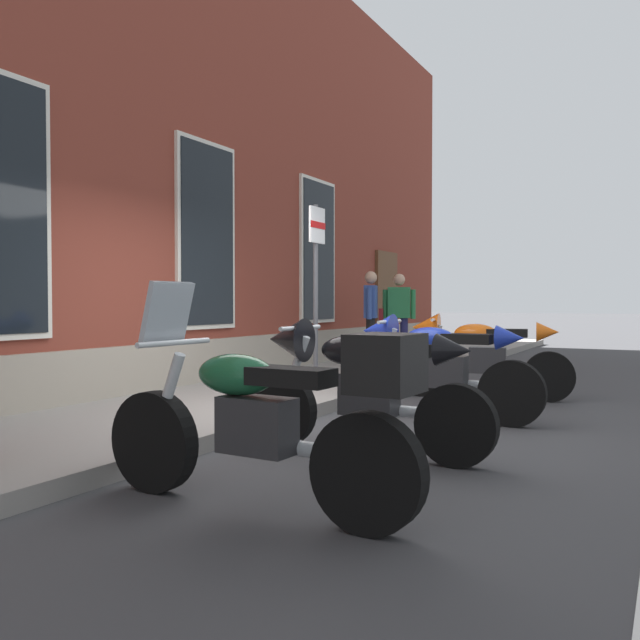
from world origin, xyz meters
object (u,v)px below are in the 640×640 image
motorcycle_orange_sport (476,352)px  parking_sign (316,269)px  pedestrian_blue_top (371,312)px  pedestrian_striped_shirt (399,313)px  motorcycle_black_sport (353,381)px  motorcycle_blue_sport (432,363)px  motorcycle_green_touring (267,417)px

motorcycle_orange_sport → parking_sign: (-1.01, 1.72, 1.03)m
pedestrian_blue_top → pedestrian_striped_shirt: (0.69, -0.24, -0.01)m
motorcycle_black_sport → pedestrian_striped_shirt: size_ratio=1.34×
pedestrian_blue_top → pedestrian_striped_shirt: size_ratio=1.01×
pedestrian_blue_top → motorcycle_black_sport: bearing=-157.5°
motorcycle_blue_sport → parking_sign: (0.70, 1.72, 1.02)m
motorcycle_blue_sport → motorcycle_orange_sport: motorcycle_blue_sport is taller
pedestrian_blue_top → parking_sign: parking_sign is taller
pedestrian_blue_top → pedestrian_striped_shirt: pedestrian_blue_top is taller
motorcycle_green_touring → pedestrian_blue_top: bearing=19.5°
parking_sign → pedestrian_blue_top: bearing=12.3°
motorcycle_black_sport → pedestrian_blue_top: size_ratio=1.32×
motorcycle_black_sport → parking_sign: bearing=34.1°
motorcycle_orange_sport → pedestrian_striped_shirt: pedestrian_striped_shirt is taller
motorcycle_black_sport → parking_sign: (2.46, 1.67, 1.03)m
pedestrian_striped_shirt → parking_sign: (-3.96, -0.47, 0.59)m
motorcycle_green_touring → parking_sign: 4.55m
motorcycle_black_sport → pedestrian_blue_top: bearing=22.5°
motorcycle_green_touring → motorcycle_blue_sport: size_ratio=1.03×
motorcycle_blue_sport → pedestrian_blue_top: 4.68m
motorcycle_orange_sport → parking_sign: size_ratio=0.95×
motorcycle_blue_sport → pedestrian_striped_shirt: 5.17m
motorcycle_blue_sport → pedestrian_striped_shirt: pedestrian_striped_shirt is taller
motorcycle_green_touring → motorcycle_blue_sport: (3.31, 0.14, 0.03)m
motorcycle_green_touring → pedestrian_striped_shirt: bearing=16.3°
motorcycle_blue_sport → pedestrian_striped_shirt: size_ratio=1.33×
motorcycle_green_touring → motorcycle_black_sport: (1.56, 0.20, 0.03)m
motorcycle_orange_sport → pedestrian_blue_top: (2.26, 2.43, 0.45)m
motorcycle_black_sport → pedestrian_striped_shirt: (6.42, 2.14, 0.43)m
parking_sign → pedestrian_striped_shirt: bearing=6.8°
pedestrian_striped_shirt → parking_sign: 4.03m
motorcycle_blue_sport → motorcycle_orange_sport: 1.71m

